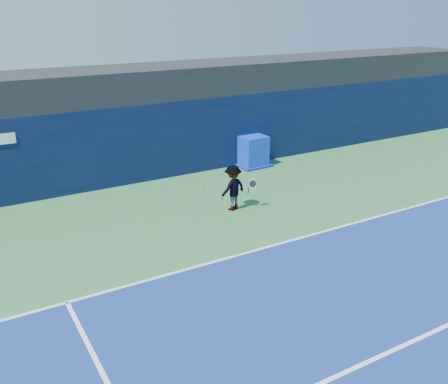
{
  "coord_description": "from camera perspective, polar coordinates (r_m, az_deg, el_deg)",
  "views": [
    {
      "loc": [
        -6.79,
        -7.42,
        6.51
      ],
      "look_at": [
        0.48,
        5.2,
        1.0
      ],
      "focal_mm": 40.0,
      "sensor_mm": 36.0,
      "label": 1
    }
  ],
  "objects": [
    {
      "name": "service_line",
      "position": [
        10.85,
        17.83,
        -17.26
      ],
      "size": [
        24.0,
        0.1,
        0.01
      ],
      "primitive_type": "cube",
      "color": "white",
      "rests_on": "ground"
    },
    {
      "name": "baseline",
      "position": [
        14.04,
        2.79,
        -6.9
      ],
      "size": [
        24.0,
        0.1,
        0.01
      ],
      "primitive_type": "cube",
      "color": "white",
      "rests_on": "ground"
    },
    {
      "name": "equipment_cart",
      "position": [
        21.34,
        3.19,
        4.59
      ],
      "size": [
        1.41,
        1.41,
        1.3
      ],
      "color": "#0D32B6",
      "rests_on": "ground"
    },
    {
      "name": "back_wall_assembly",
      "position": [
        19.81,
        -8.95,
        5.82
      ],
      "size": [
        36.0,
        1.03,
        3.0
      ],
      "color": "#091234",
      "rests_on": "ground"
    },
    {
      "name": "ground",
      "position": [
        11.99,
        10.72,
        -12.61
      ],
      "size": [
        80.0,
        80.0,
        0.0
      ],
      "primitive_type": "plane",
      "color": "#306C3A",
      "rests_on": "ground"
    },
    {
      "name": "stadium_band",
      "position": [
        20.32,
        -10.34,
        12.16
      ],
      "size": [
        36.0,
        3.0,
        1.2
      ],
      "primitive_type": "cube",
      "color": "black",
      "rests_on": "back_wall_assembly"
    },
    {
      "name": "tennis_player",
      "position": [
        16.59,
        1.03,
        0.49
      ],
      "size": [
        1.28,
        0.78,
        1.55
      ],
      "color": "white",
      "rests_on": "ground"
    },
    {
      "name": "tennis_ball",
      "position": [
        15.97,
        -2.74,
        0.47
      ],
      "size": [
        0.06,
        0.06,
        0.06
      ],
      "color": "#D3F31B",
      "rests_on": "ground"
    }
  ]
}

